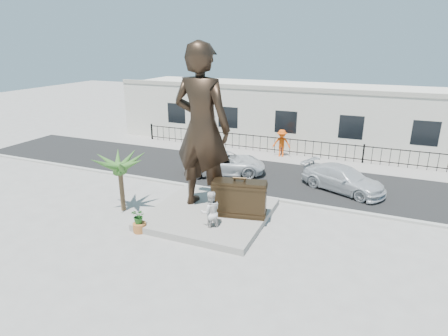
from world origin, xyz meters
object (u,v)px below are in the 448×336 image
Objects in this scene: statue at (202,128)px; suitcase at (239,198)px; tourist at (210,212)px; car_white at (225,163)px.

statue is 3.55m from suitcase.
suitcase is 1.60m from tourist.
tourist is 0.38× the size of car_white.
car_white is (-2.31, 7.06, -0.24)m from tourist.
car_white is (-1.09, 5.24, -3.35)m from statue.
tourist is 7.43m from car_white.
statue is 1.52× the size of car_white.
statue is at bearing 156.25° from suitcase.
suitcase is 6.47m from car_white.
car_white is at bearing -74.28° from statue.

